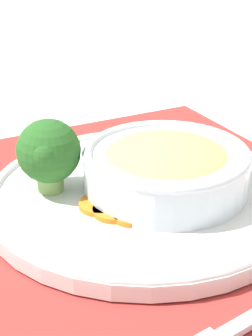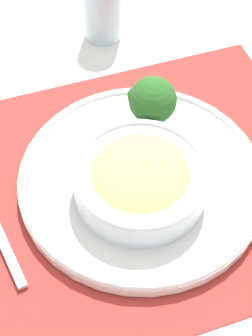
{
  "view_description": "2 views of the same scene",
  "coord_description": "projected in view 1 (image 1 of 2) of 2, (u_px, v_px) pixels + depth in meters",
  "views": [
    {
      "loc": [
        -0.47,
        0.22,
        0.29
      ],
      "look_at": [
        0.02,
        0.01,
        0.04
      ],
      "focal_mm": 60.0,
      "sensor_mm": 36.0,
      "label": 1
    },
    {
      "loc": [
        -0.13,
        -0.41,
        0.61
      ],
      "look_at": [
        -0.02,
        0.01,
        0.03
      ],
      "focal_mm": 60.0,
      "sensor_mm": 36.0,
      "label": 2
    }
  ],
  "objects": [
    {
      "name": "bowl",
      "position": [
        166.0,
        166.0,
        0.57
      ],
      "size": [
        0.17,
        0.17,
        0.05
      ],
      "color": "silver",
      "rests_on": "plate"
    },
    {
      "name": "ground_plane",
      "position": [
        142.0,
        207.0,
        0.59
      ],
      "size": [
        4.0,
        4.0,
        0.0
      ],
      "primitive_type": "plane",
      "color": "white"
    },
    {
      "name": "carrot_slice_far",
      "position": [
        133.0,
        214.0,
        0.53
      ],
      "size": [
        0.04,
        0.04,
        0.01
      ],
      "color": "orange",
      "rests_on": "plate"
    },
    {
      "name": "broccoli_floret",
      "position": [
        49.0,
        152.0,
        0.57
      ],
      "size": [
        0.07,
        0.07,
        0.08
      ],
      "color": "#84AD5B",
      "rests_on": "plate"
    },
    {
      "name": "carrot_slice_near",
      "position": [
        101.0,
        204.0,
        0.55
      ],
      "size": [
        0.04,
        0.04,
        0.01
      ],
      "color": "orange",
      "rests_on": "plate"
    },
    {
      "name": "carrot_slice_extra",
      "position": [
        153.0,
        214.0,
        0.53
      ],
      "size": [
        0.04,
        0.04,
        0.01
      ],
      "color": "orange",
      "rests_on": "plate"
    },
    {
      "name": "placemat",
      "position": [
        142.0,
        205.0,
        0.59
      ],
      "size": [
        0.52,
        0.46,
        0.0
      ],
      "color": "#B2332D",
      "rests_on": "ground_plane"
    },
    {
      "name": "plate",
      "position": [
        143.0,
        194.0,
        0.59
      ],
      "size": [
        0.32,
        0.32,
        0.02
      ],
      "color": "white",
      "rests_on": "placemat"
    },
    {
      "name": "carrot_slice_middle",
      "position": [
        115.0,
        211.0,
        0.54
      ],
      "size": [
        0.04,
        0.04,
        0.01
      ],
      "color": "orange",
      "rests_on": "plate"
    }
  ]
}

